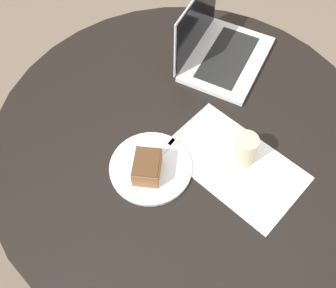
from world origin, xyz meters
The scene contains 8 objects.
ground_plane centered at (0.00, 0.00, 0.00)m, with size 12.00×12.00×0.00m, color #6B5B4C.
dining_table centered at (0.00, 0.00, 0.65)m, with size 1.21×1.21×0.76m.
paper_document centered at (-0.16, -0.08, 0.76)m, with size 0.46×0.35×0.00m.
plate centered at (-0.06, 0.15, 0.76)m, with size 0.24×0.24×0.01m.
cake_slice centered at (-0.07, 0.16, 0.80)m, with size 0.12×0.12×0.06m.
fork centered at (-0.04, 0.10, 0.77)m, with size 0.09×0.16×0.00m.
coffee_glass centered at (-0.16, -0.11, 0.81)m, with size 0.07×0.07×0.11m.
laptop centered at (0.23, -0.27, 0.80)m, with size 0.40×0.42×0.24m.
Camera 1 is at (-0.57, 0.37, 1.78)m, focal length 42.00 mm.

